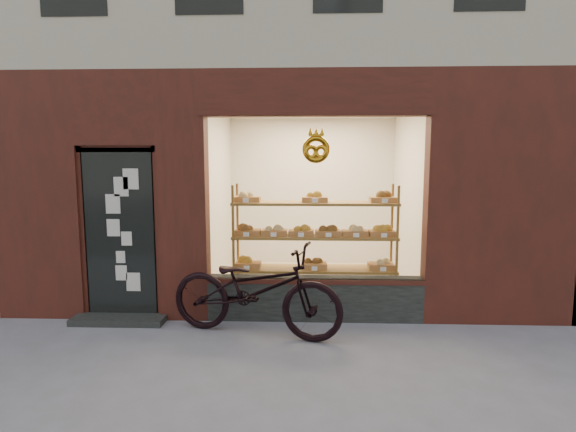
{
  "coord_description": "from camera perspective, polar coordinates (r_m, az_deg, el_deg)",
  "views": [
    {
      "loc": [
        0.32,
        -3.42,
        2.03
      ],
      "look_at": [
        0.11,
        2.0,
        1.35
      ],
      "focal_mm": 28.0,
      "sensor_mm": 36.0,
      "label": 1
    }
  ],
  "objects": [
    {
      "name": "bicycle",
      "position": [
        5.25,
        -4.18,
        -9.29
      ],
      "size": [
        2.18,
        1.21,
        1.08
      ],
      "primitive_type": "imported",
      "rotation": [
        0.0,
        0.0,
        1.32
      ],
      "color": "black",
      "rests_on": "ground"
    },
    {
      "name": "ground",
      "position": [
        3.99,
        -3.0,
        -23.38
      ],
      "size": [
        90.0,
        90.0,
        0.0
      ],
      "primitive_type": "plane",
      "color": "slate"
    },
    {
      "name": "display_shelf",
      "position": [
        6.09,
        3.37,
        -3.9
      ],
      "size": [
        2.2,
        0.45,
        1.7
      ],
      "color": "brown",
      "rests_on": "ground"
    }
  ]
}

